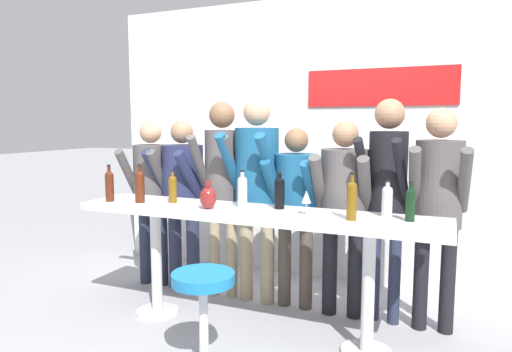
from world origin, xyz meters
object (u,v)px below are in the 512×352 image
(wine_bottle_4, at_px, (352,199))
(person_rightmost, at_px, (438,195))
(person_right, at_px, (344,198))
(decorative_vase, at_px, (208,197))
(tasting_table, at_px, (252,228))
(person_left, at_px, (182,187))
(person_far_right, at_px, (387,182))
(bar_stool, at_px, (203,307))
(wine_bottle_1, at_px, (140,185))
(wine_bottle_0, at_px, (109,185))
(wine_bottle_7, at_px, (410,203))
(wine_bottle_2, at_px, (173,188))
(wine_bottle_3, at_px, (387,200))
(wine_bottle_5, at_px, (279,191))
(wine_bottle_6, at_px, (242,190))
(person_far_left, at_px, (151,185))
(person_center_right, at_px, (295,199))
(wine_glass_0, at_px, (306,198))
(person_center, at_px, (256,178))
(person_center_left, at_px, (222,175))

(wine_bottle_4, bearing_deg, person_rightmost, 50.32)
(person_right, distance_m, decorative_vase, 1.12)
(tasting_table, height_order, person_left, person_left)
(person_far_right, bearing_deg, bar_stool, -119.29)
(person_left, height_order, person_far_right, person_far_right)
(wine_bottle_1, bearing_deg, person_rightmost, 15.64)
(wine_bottle_0, bearing_deg, wine_bottle_7, 4.08)
(bar_stool, xyz_separation_m, person_left, (-0.95, 1.27, 0.56))
(person_far_right, distance_m, wine_bottle_0, 2.29)
(wine_bottle_2, xyz_separation_m, wine_bottle_3, (1.70, 0.11, -0.00))
(bar_stool, height_order, wine_bottle_5, wine_bottle_5)
(wine_bottle_3, bearing_deg, person_rightmost, 53.09)
(person_left, height_order, wine_bottle_6, person_left)
(wine_bottle_7, bearing_deg, person_far_right, 112.32)
(wine_bottle_6, bearing_deg, person_far_right, 26.40)
(person_far_left, xyz_separation_m, person_right, (1.92, -0.01, -0.01))
(wine_bottle_0, bearing_deg, person_rightmost, 15.09)
(person_left, xyz_separation_m, wine_bottle_1, (0.01, -0.66, 0.11))
(person_far_right, distance_m, wine_bottle_1, 2.01)
(person_center_right, bearing_deg, wine_glass_0, -64.99)
(person_center, height_order, person_right, person_center)
(bar_stool, bearing_deg, wine_bottle_4, 36.69)
(wine_bottle_4, xyz_separation_m, wine_bottle_6, (-0.89, 0.15, -0.01))
(bar_stool, bearing_deg, person_right, 63.50)
(person_right, height_order, wine_bottle_2, person_right)
(person_center_right, bearing_deg, person_rightmost, -0.78)
(wine_bottle_2, bearing_deg, person_center, 46.28)
(person_center_left, xyz_separation_m, wine_bottle_6, (0.44, -0.51, -0.04))
(wine_bottle_3, relative_size, wine_bottle_4, 0.79)
(tasting_table, bearing_deg, person_center_right, 74.82)
(tasting_table, xyz_separation_m, person_center_right, (0.16, 0.58, 0.15))
(wine_bottle_0, relative_size, wine_bottle_3, 1.20)
(person_center_left, xyz_separation_m, wine_bottle_7, (1.70, -0.54, -0.05))
(person_center, relative_size, wine_bottle_5, 6.38)
(person_far_left, xyz_separation_m, decorative_vase, (1.02, -0.67, 0.04))
(bar_stool, relative_size, person_rightmost, 0.39)
(wine_bottle_5, bearing_deg, wine_bottle_6, -170.04)
(person_left, height_order, wine_bottle_3, person_left)
(person_far_right, relative_size, person_rightmost, 1.04)
(person_rightmost, xyz_separation_m, wine_bottle_4, (-0.53, -0.64, 0.03))
(person_rightmost, height_order, decorative_vase, person_rightmost)
(tasting_table, relative_size, person_far_right, 1.58)
(person_center_left, distance_m, wine_bottle_1, 0.78)
(person_center, bearing_deg, wine_bottle_3, -17.96)
(wine_bottle_6, bearing_deg, wine_bottle_0, -170.13)
(tasting_table, bearing_deg, wine_bottle_1, -175.50)
(tasting_table, xyz_separation_m, person_far_left, (-1.34, 0.58, 0.19))
(wine_bottle_2, bearing_deg, wine_bottle_3, 3.65)
(person_right, distance_m, wine_bottle_5, 0.61)
(person_right, height_order, wine_bottle_4, person_right)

